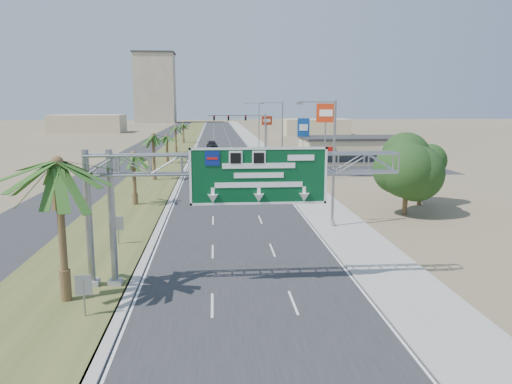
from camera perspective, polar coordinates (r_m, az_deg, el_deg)
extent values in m
plane|color=#8C7A59|center=(18.88, 1.40, -20.90)|extent=(600.00, 600.00, 0.00)
cube|color=#28282B|center=(126.48, -3.95, 5.63)|extent=(12.00, 300.00, 0.02)
cube|color=#9E9B93|center=(126.88, -0.09, 5.68)|extent=(4.00, 300.00, 0.10)
cube|color=#465124|center=(126.74, -8.49, 5.57)|extent=(7.00, 300.00, 0.12)
cube|color=#28282B|center=(127.39, -11.65, 5.48)|extent=(8.00, 300.00, 0.02)
cylinder|color=gray|center=(27.33, -16.11, -3.06)|extent=(0.36, 0.36, 7.40)
cylinder|color=gray|center=(27.59, -18.56, -3.06)|extent=(0.36, 0.36, 7.40)
cube|color=#9E9B93|center=(28.30, -15.76, -9.98)|extent=(0.70, 0.70, 0.40)
cube|color=#9E9B93|center=(28.56, -18.16, -9.92)|extent=(0.70, 0.70, 0.40)
cube|color=#06411E|center=(25.99, 0.31, 1.84)|extent=(7.20, 0.12, 3.00)
cube|color=navy|center=(25.69, -5.02, 3.84)|extent=(0.75, 0.03, 0.75)
cone|color=white|center=(26.10, 0.32, -0.68)|extent=(0.56, 0.56, 0.45)
cylinder|color=brown|center=(25.97, -21.29, -4.48)|extent=(0.36, 0.36, 7.00)
cylinder|color=brown|center=(26.73, -20.92, -10.02)|extent=(0.54, 0.54, 1.68)
cylinder|color=brown|center=(49.25, -13.73, 1.34)|extent=(0.36, 0.36, 5.00)
cylinder|color=brown|center=(49.56, -13.64, -0.83)|extent=(0.54, 0.54, 1.20)
cylinder|color=brown|center=(64.92, -11.58, 3.82)|extent=(0.36, 0.36, 5.80)
cylinder|color=brown|center=(65.19, -11.51, 1.90)|extent=(0.54, 0.54, 1.39)
cylinder|color=brown|center=(82.80, -10.12, 4.72)|extent=(0.36, 0.36, 4.50)
cylinder|color=brown|center=(82.97, -10.08, 3.55)|extent=(0.54, 0.54, 1.08)
cylinder|color=brown|center=(101.64, -9.14, 5.91)|extent=(0.36, 0.36, 5.20)
cylinder|color=brown|center=(101.80, -9.11, 4.80)|extent=(0.54, 0.54, 1.25)
cylinder|color=brown|center=(126.55, -8.29, 6.63)|extent=(0.36, 0.36, 4.80)
cylinder|color=brown|center=(126.67, -8.27, 5.81)|extent=(0.54, 0.54, 1.15)
cylinder|color=gray|center=(39.49, 8.88, 3.08)|extent=(0.20, 0.20, 10.00)
cylinder|color=gray|center=(38.90, 7.04, 10.18)|extent=(2.80, 0.12, 0.12)
cube|color=slate|center=(38.64, 4.97, 10.07)|extent=(0.50, 0.22, 0.18)
cylinder|color=#9E9B93|center=(40.33, 8.69, -3.63)|extent=(0.44, 0.44, 0.50)
cylinder|color=gray|center=(68.89, 3.02, 6.11)|extent=(0.20, 0.20, 10.00)
cylinder|color=gray|center=(68.55, 1.88, 10.16)|extent=(2.80, 0.12, 0.12)
cube|color=slate|center=(68.41, 0.69, 10.08)|extent=(0.50, 0.22, 0.18)
cylinder|color=#9E9B93|center=(69.37, 2.98, 2.20)|extent=(0.44, 0.44, 0.50)
cylinder|color=gray|center=(104.62, 0.35, 7.47)|extent=(0.20, 0.20, 10.00)
cylinder|color=gray|center=(104.40, -0.43, 10.13)|extent=(2.80, 0.12, 0.12)
cube|color=slate|center=(104.30, -1.21, 10.07)|extent=(0.50, 0.22, 0.18)
cylinder|color=#9E9B93|center=(104.94, 0.34, 4.88)|extent=(0.44, 0.44, 0.50)
cylinder|color=gray|center=(88.74, 1.07, 6.36)|extent=(0.28, 0.28, 8.00)
cylinder|color=gray|center=(88.21, -2.19, 8.74)|extent=(10.00, 0.18, 0.18)
cube|color=black|center=(88.10, -1.20, 8.48)|extent=(0.32, 0.18, 0.95)
cube|color=black|center=(87.97, -3.17, 8.46)|extent=(0.32, 0.18, 0.95)
cube|color=black|center=(87.93, -4.81, 8.44)|extent=(0.32, 0.18, 0.95)
sphere|color=red|center=(87.97, -1.19, 8.67)|extent=(0.22, 0.22, 0.22)
imported|color=black|center=(88.60, 1.08, 8.29)|extent=(0.16, 0.16, 0.60)
cylinder|color=#9E9B93|center=(89.05, 1.07, 3.98)|extent=(0.56, 0.56, 0.60)
cube|color=#C2B383|center=(85.82, 11.39, 4.70)|extent=(18.00, 10.00, 4.00)
cylinder|color=brown|center=(45.97, 16.72, -0.10)|extent=(0.44, 0.44, 3.90)
sphere|color=#143412|center=(45.61, 16.89, 3.12)|extent=(4.50, 4.50, 4.50)
cylinder|color=brown|center=(50.80, 18.23, 0.41)|extent=(0.44, 0.44, 3.30)
sphere|color=#143412|center=(50.50, 18.36, 2.87)|extent=(3.50, 3.50, 3.50)
cylinder|color=gray|center=(24.54, -19.03, -11.56)|extent=(0.08, 0.08, 1.80)
cube|color=slate|center=(24.30, -19.12, -10.02)|extent=(0.75, 0.06, 0.95)
cylinder|color=gray|center=(35.86, -15.46, -4.55)|extent=(0.08, 0.08, 1.80)
cube|color=slate|center=(35.69, -15.51, -3.46)|extent=(0.75, 0.06, 0.95)
cube|color=tan|center=(267.92, -11.45, 11.52)|extent=(20.00, 16.00, 35.00)
cube|color=#C2B383|center=(181.45, -18.68, 7.41)|extent=(24.00, 14.00, 6.00)
cube|color=#C2B383|center=(159.46, 6.81, 7.39)|extent=(20.00, 12.00, 5.00)
imported|color=black|center=(64.27, -6.09, 1.92)|extent=(2.11, 4.19, 1.37)
imported|color=maroon|center=(63.03, -1.72, 1.80)|extent=(1.81, 4.19, 1.34)
imported|color=gray|center=(82.86, -1.03, 3.88)|extent=(3.10, 5.99, 1.61)
imported|color=black|center=(109.56, -5.05, 5.35)|extent=(2.65, 5.67, 1.60)
cylinder|color=gray|center=(65.54, 7.90, 5.81)|extent=(0.20, 0.20, 9.95)
cube|color=red|center=(65.38, 7.98, 8.93)|extent=(2.39, 0.97, 2.40)
cube|color=white|center=(65.20, 8.01, 8.93)|extent=(1.62, 0.51, 0.84)
cylinder|color=gray|center=(83.93, 5.42, 5.95)|extent=(0.20, 0.20, 7.54)
cube|color=navy|center=(83.81, 5.44, 7.36)|extent=(2.00, 0.30, 3.00)
cube|color=white|center=(83.64, 5.46, 7.35)|extent=(1.40, 0.04, 1.05)
cylinder|color=gray|center=(103.44, 1.25, 6.72)|extent=(0.20, 0.20, 7.42)
cube|color=red|center=(103.32, 1.25, 8.17)|extent=(2.19, 0.91, 1.80)
cube|color=white|center=(103.14, 1.27, 8.16)|extent=(1.49, 0.48, 0.63)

